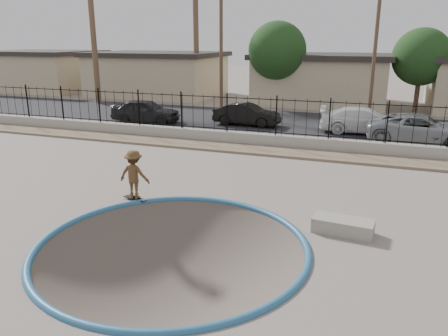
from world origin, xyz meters
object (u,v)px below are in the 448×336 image
skater (134,177)px  skateboard (136,198)px  car_a (146,111)px  car_c (364,121)px  concrete_ledge (343,226)px  car_b (247,114)px  car_d (420,129)px

skater → skateboard: skater is taller
skateboard → car_a: car_a is taller
car_a → car_c: bearing=-90.0°
concrete_ledge → car_c: bearing=90.5°
concrete_ledge → car_a: car_a is taller
car_b → car_d: 9.66m
skateboard → car_d: bearing=65.9°
car_a → car_c: size_ratio=0.88×
skater → car_b: (-0.27, 13.40, -0.10)m
skater → car_d: 14.99m
skater → car_d: bearing=-130.6°
concrete_ledge → car_a: bearing=136.5°
concrete_ledge → car_b: size_ratio=0.40×
car_a → car_c: (12.97, 1.25, -0.02)m
concrete_ledge → car_c: 13.68m
skateboard → car_c: 14.91m
skateboard → car_b: size_ratio=0.23×
skater → skateboard: bearing=177.5°
car_a → skateboard: bearing=-157.5°
concrete_ledge → skater: bearing=177.7°
skateboard → concrete_ledge: 6.62m
skater → car_a: size_ratio=0.37×
car_c → skateboard: bearing=149.7°
skateboard → car_b: (-0.27, 13.40, 0.63)m
car_b → car_a: bearing=103.1°
skateboard → car_d: 15.01m
car_c → car_d: (2.75, -1.60, 0.02)m
car_c → skater: bearing=149.7°
concrete_ledge → skateboard: bearing=177.7°
skateboard → concrete_ledge: size_ratio=0.58×
skateboard → car_d: car_d is taller
skater → car_b: bearing=-91.3°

